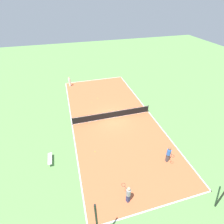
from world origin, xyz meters
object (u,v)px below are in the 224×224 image
tennis_ball_near_net (92,103)px  tennis_ball_left_sideline (95,152)px  tennis_ball_right_alley (98,98)px  player_near_blue (169,154)px  player_baseline_gray (128,193)px  tennis_net (112,114)px  bench (50,159)px  player_near_white (70,81)px

tennis_ball_near_net → tennis_ball_left_sideline: size_ratio=1.00×
tennis_ball_right_alley → player_near_blue: bearing=106.4°
player_baseline_gray → tennis_ball_right_alley: size_ratio=26.73×
tennis_net → tennis_ball_left_sideline: bearing=57.6°
bench → player_baseline_gray: 8.03m
player_near_white → bench: bearing=-65.5°
player_near_white → player_baseline_gray: 21.31m
player_near_white → tennis_ball_near_net: (-2.51, 6.31, -0.89)m
bench → tennis_ball_left_sideline: bench is taller
tennis_ball_left_sideline → bench: bearing=0.1°
player_near_white → player_near_blue: size_ratio=0.89×
tennis_net → bench: tennis_net is taller
player_baseline_gray → tennis_ball_near_net: size_ratio=26.73×
player_near_white → tennis_ball_near_net: player_near_white is taller
player_near_blue → tennis_ball_right_alley: 13.83m
tennis_ball_near_net → tennis_ball_left_sideline: same height
player_near_blue → tennis_ball_left_sideline: player_near_blue is taller
tennis_net → tennis_ball_right_alley: tennis_net is taller
tennis_ball_near_net → bench: bearing=58.6°
player_near_white → player_near_blue: player_near_blue is taller
tennis_net → player_baseline_gray: (1.76, 10.63, 0.55)m
bench → tennis_ball_right_alley: bench is taller
player_near_white → tennis_ball_right_alley: bearing=-20.0°
tennis_ball_right_alley → tennis_ball_left_sideline: (2.45, 10.24, 0.00)m
tennis_net → tennis_ball_left_sideline: tennis_net is taller
tennis_ball_right_alley → bench: bearing=56.6°
player_near_white → player_near_blue: 20.01m
bench → player_baseline_gray: player_baseline_gray is taller
player_baseline_gray → tennis_ball_right_alley: (-1.00, -15.82, -1.02)m
player_near_white → tennis_ball_right_alley: (-3.61, 5.33, -0.89)m
tennis_ball_right_alley → player_near_white: bearing=-55.9°
player_near_white → tennis_ball_left_sideline: player_near_white is taller
tennis_net → bench: bearing=34.0°
bench → player_near_blue: 11.06m
bench → tennis_ball_near_net: (-5.65, -9.26, -0.33)m
player_baseline_gray → tennis_net: bearing=-29.3°
tennis_net → tennis_ball_right_alley: (0.76, -5.19, -0.48)m
player_baseline_gray → tennis_ball_left_sideline: bearing=-5.4°
player_near_blue → tennis_ball_left_sideline: bearing=-113.6°
player_near_blue → tennis_ball_near_net: player_near_blue is taller
bench → tennis_net: bearing=124.0°
player_near_blue → bench: bearing=-104.0°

